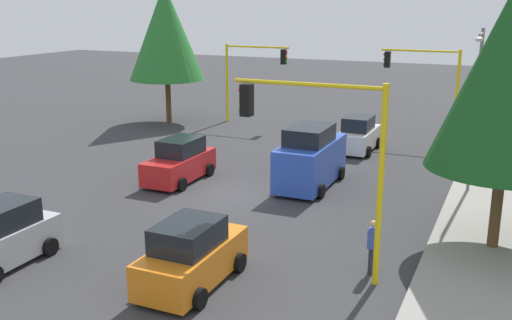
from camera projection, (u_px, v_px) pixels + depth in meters
name	position (u px, v px, depth m)	size (l,w,h in m)	color
ground_plane	(236.00, 192.00, 25.47)	(120.00, 120.00, 0.00)	#353538
sidewalk_kerb	(501.00, 189.00, 25.70)	(80.00, 4.00, 0.15)	gray
traffic_signal_near_left	(321.00, 140.00, 16.84)	(0.36, 4.59, 5.89)	yellow
traffic_signal_far_left	(425.00, 75.00, 34.56)	(0.36, 4.59, 5.39)	yellow
traffic_signal_far_right	(252.00, 68.00, 39.05)	(0.36, 4.59, 5.30)	yellow
street_lamp_curbside	(476.00, 95.00, 23.88)	(2.15, 0.28, 7.00)	slate
tree_opposite_side	(166.00, 32.00, 38.82)	(5.02, 5.02, 9.22)	brown
tree_roadside_far	(499.00, 67.00, 36.49)	(3.47, 3.47, 6.30)	brown
tree_roadside_near	(511.00, 74.00, 18.03)	(4.86, 4.86, 8.91)	brown
delivery_van_blue	(310.00, 158.00, 26.06)	(4.80, 2.22, 2.77)	blue
car_red	(180.00, 162.00, 26.93)	(4.07, 1.99, 1.98)	red
car_white	(358.00, 135.00, 32.32)	(3.77, 1.93, 1.98)	white
car_silver	(0.00, 237.00, 18.29)	(3.70, 2.05, 1.98)	#B2B5BA
car_orange	(192.00, 256.00, 16.96)	(3.99, 2.04, 1.98)	orange
pedestrian_crossing	(372.00, 245.00, 17.66)	(0.40, 0.24, 1.70)	#262638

